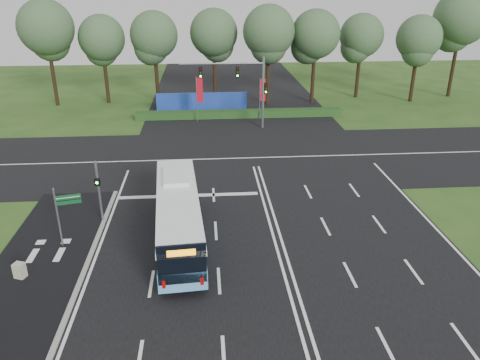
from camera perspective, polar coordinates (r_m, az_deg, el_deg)
name	(u,v)px	position (r m, az deg, el deg)	size (l,w,h in m)	color
ground	(271,229)	(28.10, 3.81, -5.99)	(120.00, 120.00, 0.00)	#274D19
road_main	(271,229)	(28.09, 3.81, -5.95)	(20.00, 120.00, 0.04)	black
road_cross	(251,158)	(38.92, 1.35, 2.69)	(120.00, 14.00, 0.05)	black
bike_path	(40,266)	(26.73, -23.17, -9.63)	(5.00, 18.00, 0.06)	black
kerb_strip	(87,264)	(26.03, -18.11, -9.67)	(0.25, 18.00, 0.12)	gray
city_bus	(178,216)	(26.33, -7.51, -4.36)	(3.09, 11.12, 3.15)	#5CA1D6
pedestrian_signal	(99,190)	(29.16, -16.84, -1.13)	(0.34, 0.44, 3.95)	gray
street_sign	(63,209)	(27.14, -20.77, -3.33)	(1.35, 0.39, 3.53)	gray
utility_cabinet	(20,271)	(25.99, -25.27, -9.98)	(0.51, 0.43, 0.85)	#B6AB92
banner_flag_left	(199,93)	(48.67, -5.03, 10.56)	(0.69, 0.12, 4.69)	gray
banner_flag_mid	(262,93)	(49.59, 2.71, 10.60)	(0.64, 0.10, 4.34)	gray
traffic_light_gantry	(245,82)	(45.81, 0.59, 11.90)	(8.41, 0.28, 7.00)	gray
hedge	(239,114)	(50.66, -0.07, 8.06)	(22.00, 1.20, 0.80)	#1A3D16
blue_hoarding	(202,103)	(52.76, -4.68, 9.39)	(10.00, 0.30, 2.20)	#1C3B9C
eucalyptus_row	(269,31)	(56.64, 3.52, 17.69)	(54.64, 8.68, 12.85)	black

